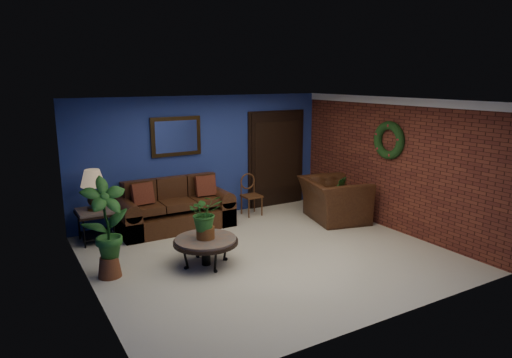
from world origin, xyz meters
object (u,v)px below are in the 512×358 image
end_table (96,217)px  armchair (334,200)px  sofa (174,212)px  coffee_table (206,242)px  table_lamp (93,185)px  side_chair (250,192)px

end_table → armchair: size_ratio=0.49×
sofa → armchair: sofa is taller
sofa → coffee_table: size_ratio=2.15×
end_table → table_lamp: table_lamp is taller
coffee_table → table_lamp: size_ratio=1.45×
sofa → table_lamp: bearing=-178.8°
end_table → table_lamp: bearing=0.0°
end_table → armchair: 4.59m
sofa → side_chair: (1.70, 0.03, 0.17)m
sofa → table_lamp: (-1.46, -0.03, 0.71)m
coffee_table → armchair: bearing=14.0°
sofa → table_lamp: size_ratio=3.11×
coffee_table → armchair: size_ratio=0.77×
sofa → coffee_table: 1.98m
armchair → end_table: bearing=89.4°
coffee_table → end_table: (-1.25, 1.94, 0.07)m
sofa → side_chair: 1.71m
sofa → table_lamp: table_lamp is taller
side_chair → armchair: 1.76m
coffee_table → side_chair: 2.78m
armchair → table_lamp: bearing=89.4°
end_table → armchair: (4.45, -1.14, -0.02)m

